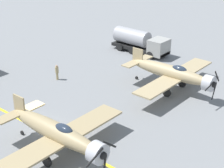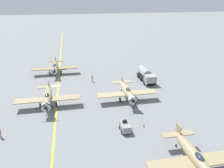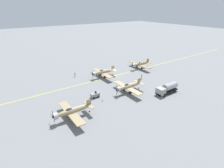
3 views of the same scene
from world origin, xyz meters
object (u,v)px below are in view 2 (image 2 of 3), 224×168
Objects in this scene: airplane_mid_left at (127,91)px; tow_tractor at (125,126)px; airplane_near_center at (55,67)px; ground_crew_inspecting at (0,132)px; traffic_cone at (144,125)px; airplane_far_left at (195,157)px; fuel_tanker at (146,75)px; airplane_mid_center at (48,97)px; ground_crew_walking at (92,78)px.

tow_tractor is (3.00, 10.25, -1.22)m from airplane_mid_left.
airplane_near_center is 1.00× the size of airplane_mid_left.
airplane_mid_left is 4.62× the size of tow_tractor.
ground_crew_inspecting reaches higher than traffic_cone.
fuel_tanker is at bearing -93.94° from airplane_far_left.
airplane_near_center is at bearing -23.19° from fuel_tanker.
airplane_far_left is 1.00× the size of airplane_near_center.
traffic_cone is (2.85, -10.23, -1.74)m from airplane_far_left.
airplane_near_center reaches higher than tow_tractor.
traffic_cone is (7.07, 19.29, -1.24)m from fuel_tanker.
tow_tractor is at bearing 62.32° from fuel_tanker.
airplane_mid_center is at bearing -33.06° from traffic_cone.
tow_tractor is 1.48× the size of ground_crew_walking.
airplane_near_center is (-0.58, -18.57, 0.00)m from airplane_mid_center.
airplane_mid_center is 1.00× the size of airplane_mid_left.
airplane_mid_center is at bearing 14.34° from airplane_mid_left.
tow_tractor reaches higher than traffic_cone.
airplane_far_left is 27.62m from ground_crew_inspecting.
ground_crew_inspecting is at bearing 36.90° from airplane_mid_left.
fuel_tanker is 3.08× the size of tow_tractor.
fuel_tanker is 22.33m from tow_tractor.
airplane_far_left is 27.64m from airplane_mid_center.
airplane_mid_center is at bearing 48.27° from ground_crew_walking.
airplane_mid_center is 14.55m from ground_crew_walking.
ground_crew_inspecting is at bearing -3.75° from traffic_cone.
ground_crew_inspecting is (29.22, 17.84, -0.53)m from fuel_tanker.
airplane_far_left is 10.76m from traffic_cone.
tow_tractor is 21.72m from ground_crew_walking.
fuel_tanker is 4.44× the size of ground_crew_inspecting.
tow_tractor is (10.37, 19.76, -0.72)m from fuel_tanker.
traffic_cone is at bearing 69.87° from fuel_tanker.
airplane_far_left is at bearing 105.90° from ground_crew_walking.
airplane_mid_center reaches higher than traffic_cone.
airplane_mid_center is at bearing -43.58° from airplane_far_left.
airplane_mid_center reaches higher than ground_crew_inspecting.
ground_crew_walking is at bearing -147.56° from airplane_mid_center.
airplane_near_center reaches higher than ground_crew_walking.
airplane_far_left is 11.59m from tow_tractor.
airplane_far_left is at bearing 115.01° from airplane_mid_left.
tow_tractor is at bearing 89.75° from airplane_mid_left.
ground_crew_inspecting is at bearing 50.64° from ground_crew_walking.
fuel_tanker is at bearing -117.68° from tow_tractor.
airplane_mid_center is (18.58, -20.46, -0.00)m from airplane_far_left.
fuel_tanker is at bearing 172.27° from ground_crew_walking.
airplane_near_center reaches higher than ground_crew_inspecting.
fuel_tanker reaches higher than tow_tractor.
ground_crew_inspecting is at bearing 59.19° from airplane_near_center.
airplane_near_center reaches higher than airplane_mid_center.
airplane_far_left is 4.62× the size of tow_tractor.
ground_crew_inspecting is 22.21m from traffic_cone.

